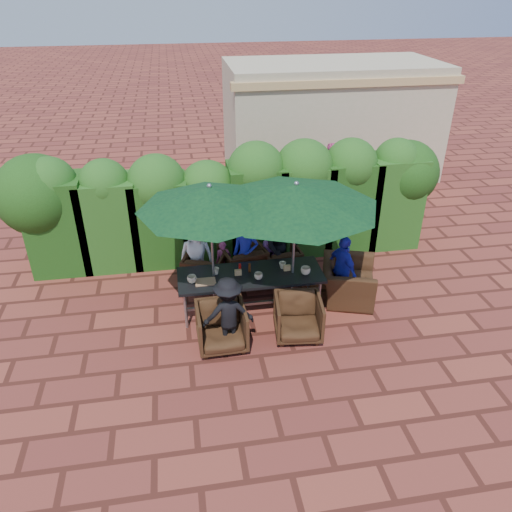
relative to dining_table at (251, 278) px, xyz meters
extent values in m
plane|color=brown|center=(-0.04, -0.19, -0.68)|extent=(80.00, 80.00, 0.00)
cube|color=black|center=(0.00, 0.00, 0.05)|extent=(2.55, 0.90, 0.05)
cube|color=gray|center=(0.00, 0.00, -0.56)|extent=(2.35, 0.05, 0.05)
cylinder|color=gray|center=(-1.17, -0.35, -0.33)|extent=(0.05, 0.05, 0.70)
cylinder|color=gray|center=(-1.17, 0.35, -0.33)|extent=(0.05, 0.05, 0.70)
cylinder|color=gray|center=(1.17, -0.35, -0.33)|extent=(0.05, 0.05, 0.70)
cylinder|color=gray|center=(1.17, 0.35, -0.33)|extent=(0.05, 0.05, 0.70)
cylinder|color=gray|center=(-0.64, 0.07, -0.66)|extent=(0.44, 0.44, 0.03)
cylinder|color=gray|center=(-0.64, 0.07, 0.52)|extent=(0.04, 0.04, 2.40)
cone|color=black|center=(-0.64, 0.07, 1.54)|extent=(2.41, 2.41, 0.38)
sphere|color=gray|center=(-0.64, 0.07, 1.74)|extent=(0.08, 0.08, 0.08)
cylinder|color=gray|center=(0.74, -0.07, -0.66)|extent=(0.44, 0.44, 0.03)
cylinder|color=gray|center=(0.74, -0.07, 0.52)|extent=(0.04, 0.04, 2.40)
cone|color=black|center=(0.74, -0.07, 1.54)|extent=(2.79, 2.79, 0.38)
sphere|color=gray|center=(0.74, -0.07, 1.74)|extent=(0.08, 0.08, 0.08)
imported|color=black|center=(-0.75, 0.95, -0.29)|extent=(0.94, 0.92, 0.77)
imported|color=black|center=(0.01, 1.05, -0.27)|extent=(0.96, 0.92, 0.82)
imported|color=black|center=(0.77, 1.03, -0.31)|extent=(0.78, 0.74, 0.74)
imported|color=black|center=(-0.62, -0.92, -0.27)|extent=(0.81, 0.76, 0.81)
imported|color=black|center=(0.67, -0.87, -0.28)|extent=(0.85, 0.80, 0.79)
imported|color=black|center=(1.85, 0.08, -0.20)|extent=(1.02, 1.27, 0.96)
imported|color=white|center=(-0.89, 1.02, -0.02)|extent=(0.70, 0.49, 1.30)
imported|color=#2228B8|center=(0.04, 0.88, -0.01)|extent=(0.56, 0.49, 1.34)
imported|color=black|center=(0.75, 0.99, 0.03)|extent=(0.68, 0.42, 1.42)
imported|color=black|center=(-0.51, -0.95, -0.04)|extent=(0.83, 0.39, 1.28)
imported|color=#2228B8|center=(1.71, 0.06, -0.03)|extent=(0.60, 0.84, 1.30)
imported|color=#CE4889|center=(-0.37, 1.04, -0.25)|extent=(0.32, 0.27, 0.86)
imported|color=#8A489D|center=(0.48, 1.00, -0.26)|extent=(0.33, 0.29, 0.84)
imported|color=#2E9027|center=(1.70, 4.12, 0.10)|extent=(1.53, 0.98, 1.54)
imported|color=#CE4889|center=(2.73, 4.28, 0.17)|extent=(0.90, 0.66, 1.69)
imported|color=#9B9CA4|center=(3.11, 3.97, 0.17)|extent=(1.15, 1.09, 1.70)
imported|color=beige|center=(-1.03, -0.10, 0.14)|extent=(0.16, 0.16, 0.13)
imported|color=beige|center=(-0.60, 0.11, 0.13)|extent=(0.12, 0.12, 0.12)
imported|color=beige|center=(0.11, -0.18, 0.13)|extent=(0.15, 0.15, 0.12)
imported|color=beige|center=(0.60, 0.11, 0.13)|extent=(0.12, 0.12, 0.12)
imported|color=beige|center=(0.95, -0.16, 0.14)|extent=(0.17, 0.17, 0.14)
cylinder|color=#B20C0A|center=(-0.17, 0.10, 0.16)|extent=(0.04, 0.04, 0.17)
cylinder|color=#4C230C|center=(-0.01, 0.08, 0.16)|extent=(0.04, 0.04, 0.17)
cube|color=#A67750|center=(-0.80, -0.13, 0.08)|extent=(0.35, 0.25, 0.02)
cube|color=#DEAD72|center=(-0.22, 0.01, 0.12)|extent=(0.12, 0.06, 0.10)
cube|color=#DEAD72|center=(0.66, 0.02, 0.12)|extent=(0.12, 0.06, 0.10)
cube|color=#18370F|center=(-3.54, 2.11, 0.30)|extent=(1.15, 0.95, 1.96)
sphere|color=#18370F|center=(-3.54, 2.11, 1.19)|extent=(1.02, 1.02, 1.02)
cube|color=#18370F|center=(-2.54, 2.11, 0.27)|extent=(1.15, 0.95, 1.89)
sphere|color=#18370F|center=(-2.54, 2.11, 1.11)|extent=(0.99, 0.99, 0.99)
cube|color=#18370F|center=(-1.54, 2.11, 0.24)|extent=(1.15, 0.95, 1.83)
sphere|color=#18370F|center=(-1.54, 2.11, 1.05)|extent=(1.17, 1.17, 1.17)
cube|color=#18370F|center=(-0.54, 2.11, 0.16)|extent=(1.15, 0.95, 1.67)
sphere|color=#18370F|center=(-0.54, 2.11, 0.89)|extent=(1.13, 1.13, 1.13)
cube|color=#18370F|center=(0.46, 2.11, 0.32)|extent=(1.15, 0.95, 1.99)
sphere|color=#18370F|center=(0.46, 2.11, 1.21)|extent=(1.18, 1.18, 1.18)
cube|color=#18370F|center=(1.46, 2.11, 0.30)|extent=(1.15, 0.95, 1.96)
sphere|color=#18370F|center=(1.46, 2.11, 1.19)|extent=(1.22, 1.22, 1.22)
cube|color=#18370F|center=(2.46, 2.11, 0.32)|extent=(1.15, 0.95, 1.99)
sphere|color=#18370F|center=(2.46, 2.11, 1.21)|extent=(1.11, 1.11, 1.11)
cube|color=#18370F|center=(3.46, 2.11, 0.33)|extent=(1.15, 0.95, 2.01)
sphere|color=#18370F|center=(3.46, 2.11, 1.24)|extent=(0.96, 0.96, 0.96)
sphere|color=#18370F|center=(-3.84, 2.21, 0.92)|extent=(1.60, 1.60, 1.60)
sphere|color=#18370F|center=(3.76, 2.21, 0.92)|extent=(1.40, 1.40, 1.40)
cube|color=#C4AF92|center=(3.46, 6.81, 0.92)|extent=(6.00, 3.00, 3.20)
cube|color=#DEAD72|center=(3.46, 5.36, 2.22)|extent=(6.20, 0.25, 0.20)
camera|label=1|loc=(-1.14, -7.37, 4.69)|focal=35.00mm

